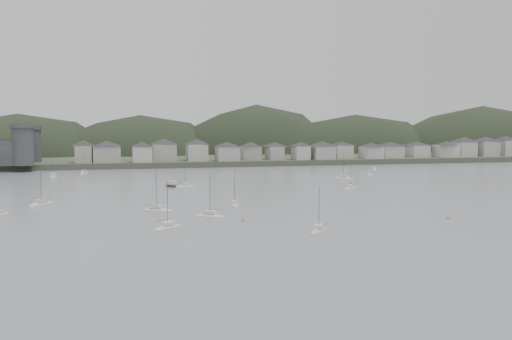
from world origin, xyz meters
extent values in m
plane|color=slate|center=(0.00, 0.00, 0.00)|extent=(900.00, 900.00, 0.00)
cube|color=#383D2D|center=(0.00, 295.00, 1.50)|extent=(900.00, 250.00, 3.00)
ellipsoid|color=black|center=(-110.87, 271.94, -10.14)|extent=(138.98, 92.48, 81.13)
ellipsoid|color=black|center=(-32.30, 272.87, -9.97)|extent=(132.08, 90.41, 79.74)
ellipsoid|color=black|center=(50.65, 272.93, -12.68)|extent=(133.88, 88.37, 101.41)
ellipsoid|color=black|center=(125.95, 267.91, -10.32)|extent=(165.81, 81.78, 82.55)
ellipsoid|color=black|center=(234.44, 265.57, -12.82)|extent=(177.60, 96.61, 102.57)
cylinder|color=#323134|center=(-92.00, 166.00, 12.00)|extent=(10.00, 10.00, 18.00)
cylinder|color=#323134|center=(-92.00, 194.00, 11.50)|extent=(10.00, 10.00, 17.00)
cube|color=#323134|center=(-92.00, 180.00, 9.00)|extent=(3.50, 30.00, 12.00)
cube|color=#9F9C91|center=(-65.00, 181.96, 7.29)|extent=(8.34, 12.91, 8.59)
pyramid|color=#2A2A2F|center=(-65.00, 181.96, 13.09)|extent=(15.78, 15.78, 3.01)
cube|color=#9F9C91|center=(-53.32, 181.32, 7.18)|extent=(13.68, 13.35, 8.36)
pyramid|color=#2A2A2F|center=(-53.32, 181.32, 12.82)|extent=(20.07, 20.07, 2.93)
cube|color=#BBB8B0|center=(-35.57, 176.02, 7.04)|extent=(9.78, 10.20, 8.08)
pyramid|color=#2A2A2F|center=(-35.57, 176.02, 12.49)|extent=(14.83, 14.83, 2.83)
cube|color=#9F9C91|center=(-23.51, 185.65, 7.55)|extent=(12.59, 13.33, 9.09)
pyramid|color=#2A2A2F|center=(-23.51, 185.65, 13.68)|extent=(19.24, 19.24, 3.18)
cube|color=#BBB8B0|center=(-5.75, 184.10, 7.43)|extent=(10.74, 12.17, 8.87)
pyramid|color=#2A2A2F|center=(-5.75, 184.10, 13.42)|extent=(17.01, 17.01, 3.10)
cube|color=#9F9C91|center=(9.92, 177.53, 6.85)|extent=(11.63, 12.09, 7.69)
pyramid|color=#2A2A2F|center=(9.92, 177.53, 12.04)|extent=(17.61, 17.61, 2.69)
cube|color=#9F9C91|center=(25.25, 186.19, 6.72)|extent=(10.37, 9.35, 7.44)
pyramid|color=#2A2A2F|center=(25.25, 186.19, 11.74)|extent=(14.65, 14.65, 2.60)
cube|color=#9F9C91|center=(38.63, 183.79, 6.61)|extent=(8.24, 12.20, 7.22)
pyramid|color=#2A2A2F|center=(38.63, 183.79, 11.48)|extent=(15.17, 15.17, 2.53)
cube|color=#BBB8B0|center=(52.50, 178.55, 6.73)|extent=(8.06, 10.91, 7.46)
pyramid|color=#2A2A2F|center=(52.50, 178.55, 11.77)|extent=(14.08, 14.08, 2.61)
cube|color=#9F9C91|center=(64.81, 177.06, 6.83)|extent=(11.73, 11.78, 7.66)
pyramid|color=#2A2A2F|center=(64.81, 177.06, 12.00)|extent=(17.46, 17.46, 2.68)
cube|color=#BBB8B0|center=(80.64, 186.91, 6.67)|extent=(10.19, 13.02, 7.33)
pyramid|color=#2A2A2F|center=(80.64, 186.91, 11.62)|extent=(17.23, 17.23, 2.57)
cube|color=#BBB8B0|center=(95.55, 178.06, 6.44)|extent=(11.70, 9.81, 6.88)
pyramid|color=#2A2A2F|center=(95.55, 178.06, 11.08)|extent=(15.97, 15.97, 2.41)
cube|color=#BBB8B0|center=(112.40, 186.91, 6.50)|extent=(12.83, 12.48, 7.00)
pyramid|color=#2A2A2F|center=(112.40, 186.91, 11.22)|extent=(18.79, 18.79, 2.45)
cube|color=#BBB8B0|center=(130.73, 187.42, 6.48)|extent=(11.07, 13.50, 6.97)
pyramid|color=#2A2A2F|center=(130.73, 187.42, 11.19)|extent=(18.25, 18.25, 2.44)
cube|color=#BBB8B0|center=(146.02, 179.72, 6.67)|extent=(13.75, 9.12, 7.34)
pyramid|color=#2A2A2F|center=(146.02, 179.72, 11.62)|extent=(16.97, 16.97, 2.57)
cube|color=#BBB8B0|center=(162.92, 185.95, 7.53)|extent=(11.37, 11.57, 9.05)
pyramid|color=#2A2A2F|center=(162.92, 185.95, 13.63)|extent=(17.03, 17.03, 3.17)
cube|color=#9F9C91|center=(177.85, 185.32, 7.54)|extent=(12.07, 13.43, 9.09)
pyramid|color=#2A2A2F|center=(177.85, 185.32, 13.68)|extent=(18.93, 18.93, 3.18)
cube|color=#BBB8B0|center=(194.95, 187.84, 7.68)|extent=(10.79, 13.31, 9.35)
pyramid|color=#2A2A2F|center=(194.95, 187.84, 13.99)|extent=(17.89, 17.89, 3.27)
ellipsoid|color=beige|center=(-17.62, 29.47, 0.05)|extent=(3.43, 8.02, 1.55)
cube|color=silver|center=(-17.62, 29.47, 1.13)|extent=(2.03, 2.91, 0.70)
cylinder|color=#3F3F42|center=(-17.62, 29.47, 5.05)|extent=(0.12, 0.12, 9.71)
cylinder|color=#3F3F42|center=(-17.44, 28.08, 1.68)|extent=(0.54, 3.48, 0.10)
ellipsoid|color=beige|center=(76.69, 135.69, 0.05)|extent=(4.70, 7.55, 1.44)
cube|color=silver|center=(76.69, 135.69, 1.07)|extent=(2.37, 2.92, 0.70)
cylinder|color=#3F3F42|center=(76.69, 135.69, 4.70)|extent=(0.12, 0.12, 9.00)
cylinder|color=#3F3F42|center=(76.23, 136.90, 1.62)|extent=(1.24, 3.06, 0.10)
ellipsoid|color=beige|center=(-38.52, -0.28, 0.05)|extent=(7.67, 6.88, 1.57)
cube|color=silver|center=(-38.52, -0.28, 1.13)|extent=(3.22, 3.06, 0.70)
cylinder|color=#3F3F42|center=(-38.52, -0.28, 5.10)|extent=(0.12, 0.12, 9.79)
cylinder|color=#3F3F42|center=(-39.62, 0.61, 1.68)|extent=(2.80, 2.30, 0.10)
ellipsoid|color=beige|center=(-39.10, 24.79, 0.05)|extent=(8.74, 6.12, 1.68)
cube|color=silver|center=(-39.10, 24.79, 1.19)|extent=(3.46, 2.96, 0.70)
cylinder|color=#3F3F42|center=(-39.10, 24.79, 5.46)|extent=(0.12, 0.12, 10.52)
cylinder|color=#3F3F42|center=(-40.46, 24.12, 1.74)|extent=(3.44, 1.76, 0.10)
ellipsoid|color=beige|center=(-25.03, 79.85, 0.05)|extent=(7.94, 4.84, 1.51)
cube|color=silver|center=(-25.03, 79.85, 1.11)|extent=(3.06, 2.46, 0.70)
cylinder|color=#3F3F42|center=(-25.03, 79.85, 4.93)|extent=(0.12, 0.12, 9.46)
cylinder|color=#3F3F42|center=(-26.32, 80.31, 1.66)|extent=(3.24, 1.25, 0.10)
ellipsoid|color=beige|center=(-8.61, -11.49, 0.05)|extent=(6.80, 6.92, 1.47)
cube|color=silver|center=(-8.61, -11.49, 1.08)|extent=(2.95, 2.97, 0.70)
cylinder|color=#3F3F42|center=(-8.61, -11.49, 4.79)|extent=(0.12, 0.12, 9.19)
cylinder|color=#3F3F42|center=(-7.69, -12.44, 1.63)|extent=(2.37, 2.45, 0.10)
ellipsoid|color=beige|center=(-27.28, 12.51, 0.05)|extent=(7.84, 6.45, 1.56)
cube|color=silver|center=(-27.28, 12.51, 1.13)|extent=(3.22, 2.95, 0.70)
cylinder|color=#3F3F42|center=(-27.28, 12.51, 5.07)|extent=(0.12, 0.12, 9.74)
cylinder|color=#3F3F42|center=(-26.12, 13.29, 1.68)|extent=(2.95, 2.06, 0.10)
ellipsoid|color=beige|center=(59.78, 108.83, 0.05)|extent=(4.49, 8.82, 1.69)
cube|color=silver|center=(59.78, 108.83, 1.19)|extent=(2.46, 3.29, 0.70)
cylinder|color=#3F3F42|center=(59.78, 108.83, 5.47)|extent=(0.12, 0.12, 10.54)
cylinder|color=#3F3F42|center=(59.44, 107.35, 1.74)|extent=(0.94, 3.72, 0.10)
ellipsoid|color=beige|center=(30.17, 59.87, 0.05)|extent=(7.35, 5.95, 1.45)
cube|color=silver|center=(30.17, 59.87, 1.08)|extent=(3.01, 2.74, 0.70)
cylinder|color=#3F3F42|center=(30.17, 59.87, 4.75)|extent=(0.12, 0.12, 9.09)
cylinder|color=#3F3F42|center=(31.26, 59.15, 1.63)|extent=(2.79, 1.89, 0.10)
ellipsoid|color=beige|center=(-75.26, 132.92, 0.05)|extent=(3.57, 9.17, 1.79)
cube|color=silver|center=(-75.26, 132.92, 1.25)|extent=(2.22, 3.29, 0.70)
cylinder|color=#3F3F42|center=(-75.26, 132.92, 5.81)|extent=(0.12, 0.12, 11.21)
cylinder|color=#3F3F42|center=(-75.13, 131.31, 1.80)|extent=(0.42, 4.03, 0.10)
ellipsoid|color=beige|center=(-69.17, 44.06, 0.05)|extent=(7.81, 8.14, 1.71)
cube|color=silver|center=(-69.17, 44.06, 1.20)|extent=(3.41, 3.47, 0.70)
cylinder|color=#3F3F42|center=(-69.17, 44.06, 5.54)|extent=(0.12, 0.12, 10.69)
cylinder|color=#3F3F42|center=(-68.13, 42.93, 1.75)|extent=(2.68, 2.90, 0.10)
ellipsoid|color=beige|center=(42.82, 95.42, 0.05)|extent=(8.10, 6.76, 1.62)
cube|color=silver|center=(42.82, 95.42, 1.16)|extent=(3.34, 3.08, 0.70)
cylinder|color=#3F3F42|center=(42.82, 95.42, 5.25)|extent=(0.12, 0.12, 10.10)
cylinder|color=#3F3F42|center=(44.01, 96.26, 1.71)|extent=(3.03, 2.17, 0.10)
ellipsoid|color=beige|center=(-63.40, 150.00, 0.05)|extent=(5.38, 7.97, 1.53)
cube|color=silver|center=(-63.40, 150.00, 1.11)|extent=(2.63, 3.13, 0.70)
cylinder|color=#3F3F42|center=(-63.40, 150.00, 4.97)|extent=(0.12, 0.12, 9.55)
cylinder|color=#3F3F42|center=(-62.83, 148.75, 1.66)|extent=(1.51, 3.17, 0.10)
ellipsoid|color=black|center=(-29.70, 81.84, 0.05)|extent=(5.69, 7.96, 1.66)
cube|color=silver|center=(-29.70, 81.84, 1.53)|extent=(2.87, 2.95, 1.40)
cylinder|color=#3F3F42|center=(-29.70, 81.84, 2.43)|extent=(0.10, 0.10, 1.20)
sphere|color=#C47C41|center=(-20.85, 5.28, 0.15)|extent=(0.70, 0.70, 0.70)
sphere|color=#C47C41|center=(-67.90, 109.77, 0.15)|extent=(0.70, 0.70, 0.70)
sphere|color=#C47C41|center=(26.77, -3.76, 0.15)|extent=(0.70, 0.70, 0.70)
sphere|color=#C47C41|center=(94.83, 73.41, 0.15)|extent=(0.70, 0.70, 0.70)
camera|label=1|loc=(-48.99, -117.60, 21.68)|focal=38.81mm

